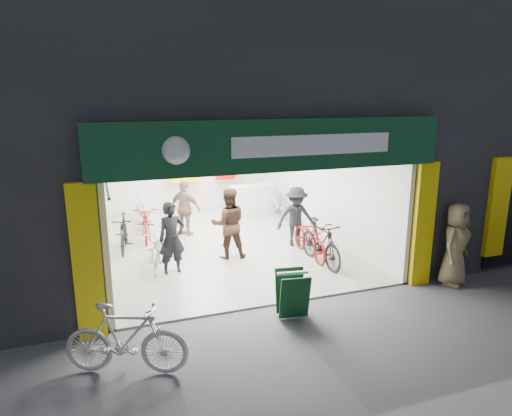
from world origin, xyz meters
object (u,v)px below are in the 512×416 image
parked_bike (126,339)px  bike_left_front (157,247)px  bike_right_front (321,243)px  pedestrian_near (455,244)px  sandwich_board (292,293)px

parked_bike → bike_left_front: bearing=8.7°
bike_left_front → bike_right_front: bearing=-7.1°
parked_bike → pedestrian_near: size_ratio=1.02×
parked_bike → sandwich_board: parked_bike is taller
parked_bike → sandwich_board: (2.93, 0.78, -0.08)m
bike_right_front → parked_bike: bearing=-149.4°
bike_right_front → pedestrian_near: (2.10, -1.93, 0.33)m
bike_right_front → parked_bike: (-4.60, -2.91, -0.01)m
bike_left_front → bike_right_front: size_ratio=1.01×
sandwich_board → bike_right_front: bearing=60.8°
bike_right_front → sandwich_board: bearing=-129.9°
sandwich_board → bike_left_front: bearing=129.3°
parked_bike → pedestrian_near: (6.70, 0.98, 0.34)m
bike_left_front → sandwich_board: size_ratio=2.19×
bike_left_front → pedestrian_near: 6.50m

